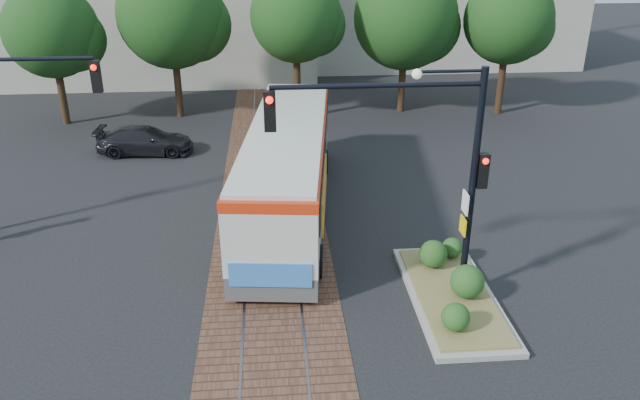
{
  "coord_description": "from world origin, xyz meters",
  "views": [
    {
      "loc": [
        0.11,
        -14.79,
        9.33
      ],
      "look_at": [
        1.51,
        2.21,
        1.6
      ],
      "focal_mm": 35.0,
      "sensor_mm": 36.0,
      "label": 1
    }
  ],
  "objects_px": {
    "city_bus": "(288,165)",
    "traffic_island": "(452,287)",
    "signal_pole_main": "(427,152)",
    "parked_car": "(145,140)"
  },
  "relations": [
    {
      "from": "signal_pole_main",
      "to": "parked_car",
      "type": "distance_m",
      "value": 15.59
    },
    {
      "from": "city_bus",
      "to": "parked_car",
      "type": "xyz_separation_m",
      "value": [
        -5.96,
        6.47,
        -1.16
      ]
    },
    {
      "from": "city_bus",
      "to": "parked_car",
      "type": "relative_size",
      "value": 2.93
    },
    {
      "from": "city_bus",
      "to": "parked_car",
      "type": "bearing_deg",
      "value": 139.15
    },
    {
      "from": "traffic_island",
      "to": "signal_pole_main",
      "type": "bearing_deg",
      "value": 174.64
    },
    {
      "from": "city_bus",
      "to": "traffic_island",
      "type": "bearing_deg",
      "value": -47.27
    },
    {
      "from": "signal_pole_main",
      "to": "traffic_island",
      "type": "bearing_deg",
      "value": -5.36
    },
    {
      "from": "traffic_island",
      "to": "parked_car",
      "type": "relative_size",
      "value": 1.28
    },
    {
      "from": "city_bus",
      "to": "traffic_island",
      "type": "xyz_separation_m",
      "value": [
        4.18,
        -5.71,
        -1.42
      ]
    },
    {
      "from": "city_bus",
      "to": "traffic_island",
      "type": "relative_size",
      "value": 2.29
    }
  ]
}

